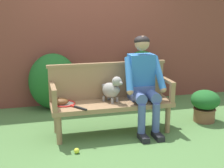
{
  "coord_description": "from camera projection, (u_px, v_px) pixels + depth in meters",
  "views": [
    {
      "loc": [
        -1.0,
        -3.84,
        1.67
      ],
      "look_at": [
        0.0,
        0.0,
        0.68
      ],
      "focal_mm": 49.73,
      "sensor_mm": 36.0,
      "label": 1
    }
  ],
  "objects": [
    {
      "name": "ground_plane",
      "position": [
        112.0,
        132.0,
        4.26
      ],
      "size": [
        40.0,
        40.0,
        0.0
      ],
      "primitive_type": "plane",
      "color": "#4C753D"
    },
    {
      "name": "brick_garden_fence",
      "position": [
        89.0,
        43.0,
        5.5
      ],
      "size": [
        8.0,
        0.3,
        2.11
      ],
      "primitive_type": "cube",
      "color": "brown",
      "rests_on": "ground"
    },
    {
      "name": "hedge_bush_far_right",
      "position": [
        53.0,
        81.0,
        5.16
      ],
      "size": [
        0.81,
        0.58,
        0.94
      ],
      "primitive_type": "ellipsoid",
      "color": "#1E5B23",
      "rests_on": "ground"
    },
    {
      "name": "hedge_bush_mid_left",
      "position": [
        142.0,
        76.0,
        5.56
      ],
      "size": [
        0.72,
        0.72,
        0.92
      ],
      "primitive_type": "ellipsoid",
      "color": "#1E5B23",
      "rests_on": "ground"
    },
    {
      "name": "hedge_bush_far_left",
      "position": [
        57.0,
        82.0,
        5.2
      ],
      "size": [
        0.7,
        0.49,
        0.91
      ],
      "primitive_type": "ellipsoid",
      "color": "#337538",
      "rests_on": "ground"
    },
    {
      "name": "garden_bench",
      "position": [
        112.0,
        106.0,
        4.16
      ],
      "size": [
        1.62,
        0.51,
        0.43
      ],
      "color": "#93704C",
      "rests_on": "ground"
    },
    {
      "name": "bench_backrest",
      "position": [
        108.0,
        80.0,
        4.3
      ],
      "size": [
        1.66,
        0.06,
        0.5
      ],
      "color": "#93704C",
      "rests_on": "garden_bench"
    },
    {
      "name": "bench_armrest_left_end",
      "position": [
        53.0,
        93.0,
        3.83
      ],
      "size": [
        0.06,
        0.51,
        0.28
      ],
      "color": "#93704C",
      "rests_on": "garden_bench"
    },
    {
      "name": "bench_armrest_right_end",
      "position": [
        169.0,
        85.0,
        4.21
      ],
      "size": [
        0.06,
        0.51,
        0.28
      ],
      "color": "#93704C",
      "rests_on": "garden_bench"
    },
    {
      "name": "person_seated",
      "position": [
        143.0,
        81.0,
        4.18
      ],
      "size": [
        0.56,
        0.65,
        1.3
      ],
      "color": "black",
      "rests_on": "ground"
    },
    {
      "name": "dog_on_bench",
      "position": [
        112.0,
        89.0,
        4.12
      ],
      "size": [
        0.28,
        0.34,
        0.36
      ],
      "color": "gray",
      "rests_on": "garden_bench"
    },
    {
      "name": "tennis_racket",
      "position": [
        66.0,
        104.0,
        4.04
      ],
      "size": [
        0.45,
        0.55,
        0.03
      ],
      "color": "red",
      "rests_on": "garden_bench"
    },
    {
      "name": "baseball_glove",
      "position": [
        60.0,
        101.0,
        4.03
      ],
      "size": [
        0.26,
        0.23,
        0.09
      ],
      "primitive_type": "ellipsoid",
      "rotation": [
        0.0,
        0.0,
        -0.33
      ],
      "color": "brown",
      "rests_on": "garden_bench"
    },
    {
      "name": "tennis_ball",
      "position": [
        77.0,
        151.0,
        3.64
      ],
      "size": [
        0.07,
        0.07,
        0.07
      ],
      "primitive_type": "sphere",
      "color": "#CCDB33",
      "rests_on": "ground"
    },
    {
      "name": "potted_plant",
      "position": [
        205.0,
        104.0,
        4.61
      ],
      "size": [
        0.43,
        0.43,
        0.48
      ],
      "color": "brown",
      "rests_on": "ground"
    }
  ]
}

